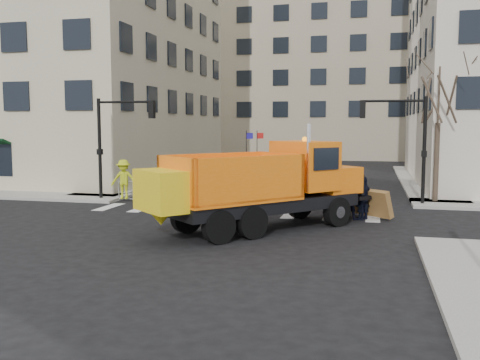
% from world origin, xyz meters
% --- Properties ---
extents(ground, '(120.00, 120.00, 0.00)m').
position_xyz_m(ground, '(0.00, 0.00, 0.00)').
color(ground, black).
rests_on(ground, ground).
extents(sidewalk_back, '(64.00, 5.00, 0.15)m').
position_xyz_m(sidewalk_back, '(0.00, 8.50, 0.07)').
color(sidewalk_back, gray).
rests_on(sidewalk_back, ground).
extents(building_left, '(24.00, 22.00, 26.00)m').
position_xyz_m(building_left, '(-20.00, 20.00, 13.00)').
color(building_left, beige).
rests_on(building_left, ground).
extents(building_far, '(30.00, 18.00, 24.00)m').
position_xyz_m(building_far, '(0.00, 52.00, 12.00)').
color(building_far, tan).
rests_on(building_far, ground).
extents(traffic_light_left, '(0.18, 0.18, 5.40)m').
position_xyz_m(traffic_light_left, '(-8.00, 7.50, 2.70)').
color(traffic_light_left, black).
rests_on(traffic_light_left, ground).
extents(traffic_light_right, '(0.18, 0.18, 5.40)m').
position_xyz_m(traffic_light_right, '(8.50, 9.50, 2.70)').
color(traffic_light_right, black).
rests_on(traffic_light_right, ground).
extents(crowd_barriers, '(12.60, 0.60, 1.10)m').
position_xyz_m(crowd_barriers, '(-0.75, 7.60, 0.55)').
color(crowd_barriers, '#9EA0A5').
rests_on(crowd_barriers, ground).
extents(street_tree, '(3.00, 3.00, 7.50)m').
position_xyz_m(street_tree, '(9.20, 10.50, 3.75)').
color(street_tree, '#382B21').
rests_on(street_tree, ground).
extents(plow_truck, '(9.01, 9.68, 4.06)m').
position_xyz_m(plow_truck, '(1.86, 1.57, 1.80)').
color(plow_truck, black).
rests_on(plow_truck, ground).
extents(cop_a, '(0.70, 0.56, 1.69)m').
position_xyz_m(cop_a, '(5.67, 5.01, 0.84)').
color(cop_a, black).
rests_on(cop_a, ground).
extents(cop_b, '(1.02, 0.92, 1.73)m').
position_xyz_m(cop_b, '(5.14, 4.86, 0.86)').
color(cop_b, black).
rests_on(cop_b, ground).
extents(cop_c, '(0.95, 1.18, 1.88)m').
position_xyz_m(cop_c, '(5.70, 4.83, 0.94)').
color(cop_c, black).
rests_on(cop_c, ground).
extents(worker, '(1.47, 1.04, 2.06)m').
position_xyz_m(worker, '(-6.62, 7.42, 1.18)').
color(worker, '#B6C417').
rests_on(worker, sidewalk_back).
extents(newspaper_box, '(0.49, 0.45, 1.10)m').
position_xyz_m(newspaper_box, '(2.80, 6.54, 0.70)').
color(newspaper_box, '#9F0C17').
rests_on(newspaper_box, sidewalk_back).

